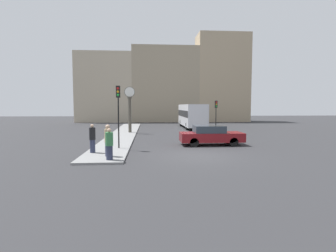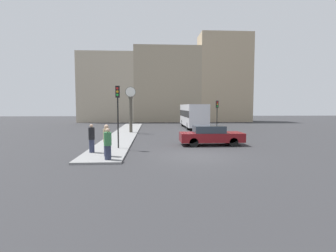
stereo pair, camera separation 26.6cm
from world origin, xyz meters
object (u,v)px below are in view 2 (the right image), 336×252
(bus_distant, at_px, (193,115))
(pedestrian_black_jacket, at_px, (92,138))
(traffic_light_near, at_px, (118,104))
(pedestrian_tan_coat, at_px, (107,140))
(pedestrian_green_hoodie, at_px, (108,144))
(sedan_car, at_px, (211,135))
(traffic_light_far, at_px, (217,110))
(street_clock, at_px, (131,110))

(bus_distant, xyz_separation_m, pedestrian_black_jacket, (-8.94, -18.10, -0.79))
(traffic_light_near, distance_m, pedestrian_tan_coat, 3.43)
(bus_distant, height_order, pedestrian_green_hoodie, bus_distant)
(pedestrian_black_jacket, bearing_deg, pedestrian_tan_coat, -47.78)
(pedestrian_green_hoodie, bearing_deg, sedan_car, 39.01)
(traffic_light_near, xyz_separation_m, pedestrian_green_hoodie, (-0.06, -3.73, -2.09))
(pedestrian_black_jacket, distance_m, pedestrian_green_hoodie, 2.51)
(sedan_car, distance_m, pedestrian_green_hoodie, 8.45)
(pedestrian_tan_coat, distance_m, pedestrian_green_hoodie, 0.99)
(sedan_car, bearing_deg, bus_distant, 85.87)
(traffic_light_near, distance_m, traffic_light_far, 13.77)
(bus_distant, relative_size, traffic_light_far, 2.72)
(traffic_light_near, bearing_deg, pedestrian_black_jacket, -130.80)
(bus_distant, distance_m, pedestrian_black_jacket, 20.20)
(sedan_car, distance_m, street_clock, 11.02)
(pedestrian_black_jacket, xyz_separation_m, pedestrian_tan_coat, (1.08, -1.19, 0.03))
(traffic_light_far, height_order, street_clock, street_clock)
(bus_distant, height_order, street_clock, street_clock)
(traffic_light_near, xyz_separation_m, pedestrian_tan_coat, (-0.28, -2.77, -2.02))
(sedan_car, distance_m, traffic_light_near, 7.07)
(street_clock, distance_m, pedestrian_tan_coat, 13.17)
(sedan_car, relative_size, pedestrian_green_hoodie, 2.82)
(street_clock, xyz_separation_m, pedestrian_black_jacket, (-1.38, -11.89, -1.54))
(bus_distant, bearing_deg, sedan_car, -94.13)
(bus_distant, relative_size, traffic_light_near, 2.30)
(pedestrian_tan_coat, bearing_deg, pedestrian_black_jacket, 132.22)
(bus_distant, xyz_separation_m, pedestrian_green_hoodie, (-7.64, -20.25, -0.83))
(traffic_light_far, distance_m, pedestrian_green_hoodie, 16.84)
(sedan_car, height_order, traffic_light_near, traffic_light_near)
(pedestrian_tan_coat, bearing_deg, traffic_light_near, 84.23)
(traffic_light_far, relative_size, pedestrian_green_hoodie, 2.12)
(street_clock, bearing_deg, sedan_car, -53.38)
(sedan_car, relative_size, bus_distant, 0.49)
(traffic_light_near, distance_m, street_clock, 10.33)
(traffic_light_far, relative_size, pedestrian_black_jacket, 2.03)
(pedestrian_tan_coat, relative_size, pedestrian_green_hoodie, 1.08)
(bus_distant, xyz_separation_m, traffic_light_far, (1.57, -6.24, 0.73))
(bus_distant, xyz_separation_m, pedestrian_tan_coat, (-7.86, -19.29, -0.75))
(sedan_car, xyz_separation_m, pedestrian_black_jacket, (-7.86, -3.16, 0.23))
(bus_distant, bearing_deg, pedestrian_green_hoodie, -110.67)
(sedan_car, relative_size, pedestrian_black_jacket, 2.70)
(pedestrian_tan_coat, bearing_deg, sedan_car, 32.70)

